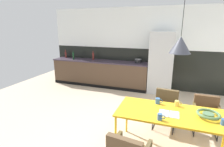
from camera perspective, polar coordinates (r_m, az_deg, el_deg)
The scene contains 19 objects.
ground_plane at distance 3.61m, azimuth 7.71°, elevation -19.91°, with size 9.71×9.71×0.00m, color #C2AE92.
back_wall_splashback_dark at distance 6.10m, azimuth 13.75°, elevation 1.50°, with size 7.47×0.12×1.34m, color black.
back_wall_panel_upper at distance 5.94m, azimuth 14.58°, elevation 14.15°, with size 7.47×0.12×1.34m, color white.
kitchen_counter at distance 6.27m, azimuth -4.02°, elevation 0.19°, with size 3.45×0.63×0.90m.
refrigerator_column at distance 5.67m, azimuth 15.72°, elevation 3.34°, with size 0.73×0.60×1.92m, color #ADAFB2.
dining_table at distance 3.02m, azimuth 19.33°, elevation -12.77°, with size 1.77×0.79×0.74m.
armchair_far_side at distance 3.97m, azimuth 28.42°, elevation -10.46°, with size 0.49×0.47×0.73m.
armchair_corner_seat at distance 3.86m, azimuth 17.15°, elevation -9.66°, with size 0.52×0.51×0.78m.
fruit_bowl at distance 3.06m, azimuth 28.92°, elevation -11.57°, with size 0.34×0.34×0.07m.
open_book at distance 2.93m, azimuth 18.10°, elevation -12.41°, with size 0.30×0.23×0.02m.
mug_white_ceramic at distance 3.23m, azimuth 20.45°, elevation -9.13°, with size 0.12×0.07×0.10m.
mug_glass_clear at distance 2.95m, azimuth 32.76°, elevation -13.17°, with size 0.12×0.08×0.09m.
mug_short_terracotta at distance 3.23m, azimuth 14.74°, elevation -8.63°, with size 0.13×0.08×0.10m.
mug_dark_espresso at distance 2.71m, azimuth 15.41°, elevation -13.46°, with size 0.12×0.07×0.10m.
cooking_pot at distance 5.83m, azimuth 8.47°, elevation 4.09°, with size 0.22×0.22×0.15m.
bottle_oil_tall at distance 6.96m, azimuth -14.85°, elevation 6.01°, with size 0.07×0.07×0.30m.
bottle_wine_green at distance 6.32m, azimuth -6.16°, elevation 5.63°, with size 0.07×0.07×0.32m.
bottle_vinegar_dark at distance 6.48m, azimuth -12.49°, elevation 5.60°, with size 0.06×0.06×0.33m.
pendant_lamp_over_table_near at distance 2.71m, azimuth 21.41°, elevation 8.71°, with size 0.31×0.31×0.94m.
Camera 1 is at (0.54, -2.91, 2.07)m, focal length 28.01 mm.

